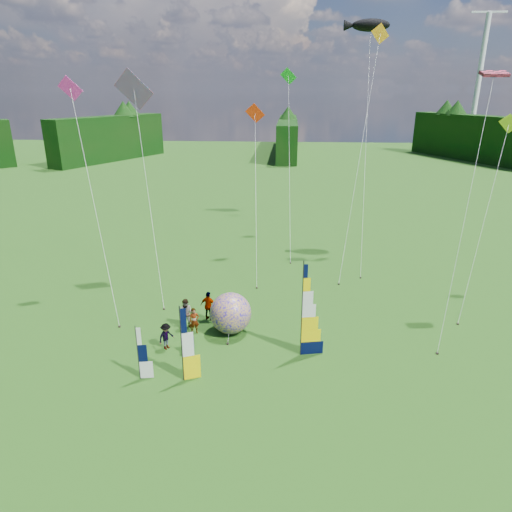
# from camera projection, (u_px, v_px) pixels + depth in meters

# --- Properties ---
(ground) EXTENTS (220.00, 220.00, 0.00)m
(ground) POSITION_uv_depth(u_px,v_px,m) (271.00, 397.00, 21.16)
(ground) COLOR #1D4F0D
(ground) RESTS_ON ground
(treeline_ring) EXTENTS (210.00, 210.00, 8.00)m
(treeline_ring) POSITION_uv_depth(u_px,v_px,m) (272.00, 321.00, 19.79)
(treeline_ring) COLOR black
(treeline_ring) RESTS_ON ground
(turbine_right) EXTENTS (8.00, 1.20, 30.00)m
(turbine_right) POSITION_uv_depth(u_px,v_px,m) (478.00, 82.00, 108.48)
(turbine_right) COLOR silver
(turbine_right) RESTS_ON ground
(feather_banner_main) EXTENTS (1.40, 0.37, 5.22)m
(feather_banner_main) POSITION_uv_depth(u_px,v_px,m) (302.00, 311.00, 23.66)
(feather_banner_main) COLOR black
(feather_banner_main) RESTS_ON ground
(side_banner_left) EXTENTS (1.04, 0.49, 3.90)m
(side_banner_left) POSITION_uv_depth(u_px,v_px,m) (182.00, 346.00, 21.73)
(side_banner_left) COLOR #FFDD01
(side_banner_left) RESTS_ON ground
(side_banner_far) EXTENTS (0.86, 0.24, 2.83)m
(side_banner_far) POSITION_uv_depth(u_px,v_px,m) (138.00, 354.00, 22.05)
(side_banner_far) COLOR white
(side_banner_far) RESTS_ON ground
(bol_inflatable) EXTENTS (2.47, 2.47, 2.42)m
(bol_inflatable) POSITION_uv_depth(u_px,v_px,m) (231.00, 313.00, 26.47)
(bol_inflatable) COLOR #0D00A9
(bol_inflatable) RESTS_ON ground
(spectator_a) EXTENTS (0.68, 0.57, 1.58)m
(spectator_a) POSITION_uv_depth(u_px,v_px,m) (194.00, 321.00, 26.47)
(spectator_a) COLOR #66594C
(spectator_a) RESTS_ON ground
(spectator_b) EXTENTS (0.92, 0.46, 1.88)m
(spectator_b) POSITION_uv_depth(u_px,v_px,m) (187.00, 314.00, 26.97)
(spectator_b) COLOR #66594C
(spectator_b) RESTS_ON ground
(spectator_c) EXTENTS (0.86, 1.02, 1.52)m
(spectator_c) POSITION_uv_depth(u_px,v_px,m) (166.00, 336.00, 24.88)
(spectator_c) COLOR #66594C
(spectator_c) RESTS_ON ground
(spectator_d) EXTENTS (1.18, 0.74, 1.87)m
(spectator_d) POSITION_uv_depth(u_px,v_px,m) (209.00, 306.00, 27.98)
(spectator_d) COLOR #66594C
(spectator_d) RESTS_ON ground
(camp_chair) EXTENTS (0.67, 0.67, 0.99)m
(camp_chair) POSITION_uv_depth(u_px,v_px,m) (189.00, 347.00, 24.30)
(camp_chair) COLOR #0C0B5A
(camp_chair) RESTS_ON ground
(kite_whale) EXTENTS (9.02, 14.51, 20.16)m
(kite_whale) POSITION_uv_depth(u_px,v_px,m) (367.00, 135.00, 35.92)
(kite_whale) COLOR black
(kite_whale) RESTS_ON ground
(kite_rainbow_delta) EXTENTS (8.54, 12.03, 15.76)m
(kite_rainbow_delta) POSITION_uv_depth(u_px,v_px,m) (147.00, 179.00, 30.18)
(kite_rainbow_delta) COLOR red
(kite_rainbow_delta) RESTS_ON ground
(kite_parafoil) EXTENTS (6.93, 10.28, 15.81)m
(kite_parafoil) POSITION_uv_depth(u_px,v_px,m) (469.00, 197.00, 24.97)
(kite_parafoil) COLOR #D52B4D
(kite_parafoil) RESTS_ON ground
(small_kite_red) EXTENTS (4.47, 11.48, 12.95)m
(small_kite_red) POSITION_uv_depth(u_px,v_px,m) (256.00, 187.00, 34.56)
(small_kite_red) COLOR red
(small_kite_red) RESTS_ON ground
(small_kite_orange) EXTENTS (8.67, 13.26, 18.87)m
(small_kite_orange) POSITION_uv_depth(u_px,v_px,m) (361.00, 146.00, 34.55)
(small_kite_orange) COLOR #FF9B13
(small_kite_orange) RESTS_ON ground
(small_kite_yellow) EXTENTS (7.61, 10.09, 12.40)m
(small_kite_yellow) POSITION_uv_depth(u_px,v_px,m) (486.00, 212.00, 28.71)
(small_kite_yellow) COLOR #E8FF21
(small_kite_yellow) RESTS_ON ground
(small_kite_pink) EXTENTS (6.91, 8.97, 14.80)m
(small_kite_pink) POSITION_uv_depth(u_px,v_px,m) (93.00, 194.00, 27.85)
(small_kite_pink) COLOR #EF2B9E
(small_kite_pink) RESTS_ON ground
(small_kite_green) EXTENTS (4.90, 13.59, 15.88)m
(small_kite_green) POSITION_uv_depth(u_px,v_px,m) (290.00, 156.00, 39.75)
(small_kite_green) COLOR #17CE28
(small_kite_green) RESTS_ON ground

